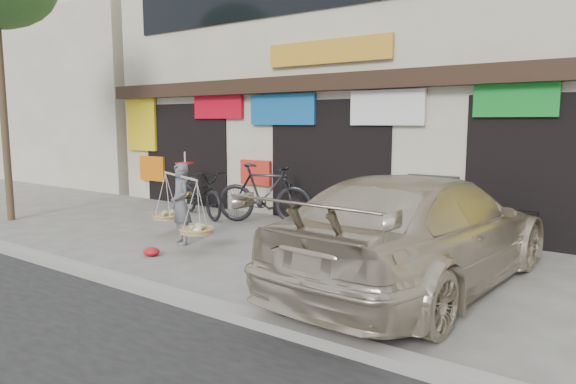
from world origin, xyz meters
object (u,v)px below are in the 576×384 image
Objects in this scene: bike_0 at (201,194)px; display_rack at (186,188)px; street_vendor at (181,207)px; suv at (420,231)px; bike_1 at (264,194)px.

display_rack is (-0.78, 0.25, 0.05)m from bike_0.
display_rack is at bearing 92.92° from bike_0.
street_vendor is 0.37× the size of suv.
street_vendor is 1.33× the size of display_rack.
suv is at bearing 25.41° from street_vendor.
bike_0 is 1.71m from bike_1.
street_vendor is 0.95× the size of bike_0.
display_rack reaches higher than bike_1.
bike_0 is 0.82m from display_rack.
street_vendor is at bearing 6.80° from suv.
bike_1 is 2.47m from display_rack.
bike_1 is at bearing -22.50° from suv.
suv is at bearing -87.47° from bike_0.
street_vendor is 2.74m from bike_0.
bike_1 is 0.40× the size of suv.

